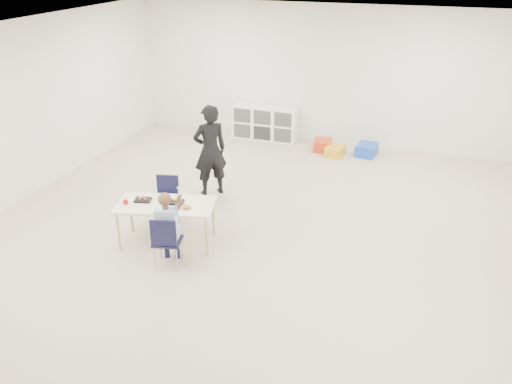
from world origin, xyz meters
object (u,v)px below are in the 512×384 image
(table, at_px, (167,223))
(cubby_shelf, at_px, (265,123))
(chair_near, at_px, (167,240))
(child, at_px, (166,226))
(adult, at_px, (210,150))

(table, bearing_deg, cubby_shelf, 78.07)
(chair_near, distance_m, child, 0.21)
(cubby_shelf, distance_m, adult, 2.99)
(table, xyz_separation_m, cubby_shelf, (-0.13, 4.69, 0.04))
(chair_near, xyz_separation_m, adult, (-0.37, 2.23, 0.40))
(adult, bearing_deg, chair_near, 57.27)
(cubby_shelf, bearing_deg, table, -88.41)
(table, xyz_separation_m, chair_near, (0.27, -0.50, 0.06))
(table, relative_size, adult, 0.95)
(table, xyz_separation_m, adult, (-0.09, 1.73, 0.46))
(child, bearing_deg, table, 105.20)
(child, distance_m, adult, 2.27)
(child, bearing_deg, chair_near, 0.00)
(child, xyz_separation_m, cubby_shelf, (-0.41, 5.19, -0.23))
(chair_near, relative_size, cubby_shelf, 0.52)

